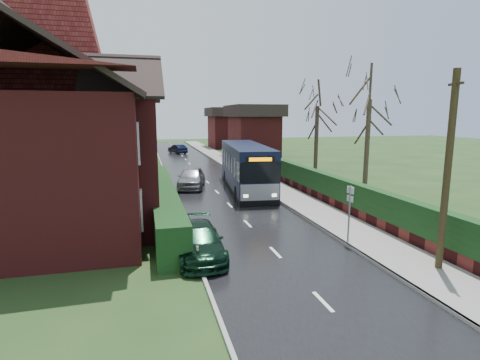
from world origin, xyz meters
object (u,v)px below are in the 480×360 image
object	(u,v)px
brick_house	(59,134)
car_silver	(191,178)
telegraph_pole	(447,173)
bus_stop_sign	(350,206)
bus	(246,168)
car_green	(199,241)

from	to	relation	value
brick_house	car_silver	world-z (taller)	brick_house
car_silver	telegraph_pole	world-z (taller)	telegraph_pole
car_silver	bus_stop_sign	world-z (taller)	bus_stop_sign
car_silver	bus	bearing A→B (deg)	-10.79
bus	bus_stop_sign	world-z (taller)	bus
brick_house	bus_stop_sign	xyz separation A→B (m)	(11.93, -6.62, -2.75)
brick_house	car_green	xyz separation A→B (m)	(5.83, -6.42, -3.77)
car_silver	car_green	xyz separation A→B (m)	(-1.40, -13.65, -0.16)
brick_house	car_silver	size ratio (longest dim) A/B	3.26
telegraph_pole	car_silver	bearing A→B (deg)	127.98
bus	bus_stop_sign	bearing A→B (deg)	-79.10
telegraph_pole	car_green	bearing A→B (deg)	174.13
car_silver	telegraph_pole	xyz separation A→B (m)	(6.30, -17.00, 2.63)
brick_house	bus	distance (m)	12.61
bus	car_green	size ratio (longest dim) A/B	2.58
car_silver	bus_stop_sign	distance (m)	14.65
bus_stop_sign	car_green	bearing A→B (deg)	169.63
brick_house	car_silver	distance (m)	10.84
bus	bus_stop_sign	distance (m)	12.29
car_green	bus_stop_sign	bearing A→B (deg)	-0.24
bus_stop_sign	telegraph_pole	bearing A→B (deg)	-71.66
brick_house	bus	size ratio (longest dim) A/B	1.36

